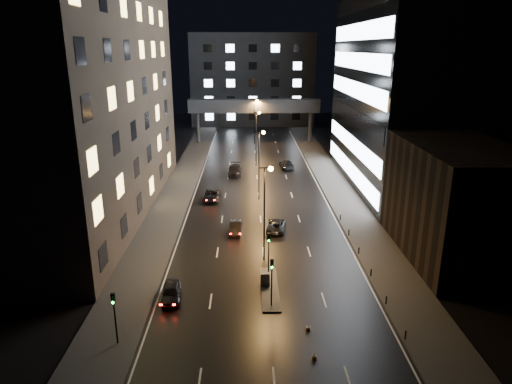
% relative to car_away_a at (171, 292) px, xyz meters
% --- Properties ---
extents(ground, '(160.00, 160.00, 0.00)m').
position_rel_car_away_a_xyz_m(ground, '(8.46, 39.58, -0.70)').
color(ground, black).
rests_on(ground, ground).
extents(sidewalk_left, '(5.00, 110.00, 0.15)m').
position_rel_car_away_a_xyz_m(sidewalk_left, '(-4.04, 34.58, -0.62)').
color(sidewalk_left, '#383533').
rests_on(sidewalk_left, ground).
extents(sidewalk_right, '(5.00, 110.00, 0.15)m').
position_rel_car_away_a_xyz_m(sidewalk_right, '(20.96, 34.58, -0.62)').
color(sidewalk_right, '#383533').
rests_on(sidewalk_right, ground).
extents(building_left, '(15.00, 48.00, 40.00)m').
position_rel_car_away_a_xyz_m(building_left, '(-14.04, 23.58, 19.30)').
color(building_left, '#2D2319').
rests_on(building_left, ground).
extents(building_right_low, '(10.00, 18.00, 12.00)m').
position_rel_car_away_a_xyz_m(building_right_low, '(28.46, 8.58, 5.30)').
color(building_right_low, black).
rests_on(building_right_low, ground).
extents(building_right_glass, '(20.00, 36.00, 45.00)m').
position_rel_car_away_a_xyz_m(building_right_glass, '(33.46, 35.58, 21.80)').
color(building_right_glass, black).
rests_on(building_right_glass, ground).
extents(building_far, '(34.00, 14.00, 25.00)m').
position_rel_car_away_a_xyz_m(building_far, '(8.46, 97.58, 11.80)').
color(building_far, '#333335').
rests_on(building_far, ground).
extents(skybridge, '(30.00, 3.00, 10.00)m').
position_rel_car_away_a_xyz_m(skybridge, '(8.46, 69.58, 7.64)').
color(skybridge, '#333335').
rests_on(skybridge, ground).
extents(median_island, '(1.60, 8.00, 0.15)m').
position_rel_car_away_a_xyz_m(median_island, '(8.76, 1.58, -0.62)').
color(median_island, '#383533').
rests_on(median_island, ground).
extents(traffic_signal_near, '(0.28, 0.34, 4.40)m').
position_rel_car_away_a_xyz_m(traffic_signal_near, '(8.76, 4.07, 2.40)').
color(traffic_signal_near, black).
rests_on(traffic_signal_near, median_island).
extents(traffic_signal_far, '(0.28, 0.34, 4.40)m').
position_rel_car_away_a_xyz_m(traffic_signal_far, '(8.76, -1.43, 2.40)').
color(traffic_signal_far, black).
rests_on(traffic_signal_far, median_island).
extents(traffic_signal_corner, '(0.28, 0.34, 4.40)m').
position_rel_car_away_a_xyz_m(traffic_signal_corner, '(-3.04, -6.43, 2.25)').
color(traffic_signal_corner, black).
rests_on(traffic_signal_corner, ground).
extents(bollard_row, '(0.12, 25.12, 0.90)m').
position_rel_car_away_a_xyz_m(bollard_row, '(18.66, 6.08, -0.25)').
color(bollard_row, black).
rests_on(bollard_row, ground).
extents(streetlight_near, '(1.45, 0.50, 10.15)m').
position_rel_car_away_a_xyz_m(streetlight_near, '(8.62, 7.58, 5.80)').
color(streetlight_near, black).
rests_on(streetlight_near, ground).
extents(streetlight_mid_a, '(1.45, 0.50, 10.15)m').
position_rel_car_away_a_xyz_m(streetlight_mid_a, '(8.62, 27.58, 5.80)').
color(streetlight_mid_a, black).
rests_on(streetlight_mid_a, ground).
extents(streetlight_mid_b, '(1.45, 0.50, 10.15)m').
position_rel_car_away_a_xyz_m(streetlight_mid_b, '(8.62, 47.58, 5.80)').
color(streetlight_mid_b, black).
rests_on(streetlight_mid_b, ground).
extents(streetlight_far, '(1.45, 0.50, 10.15)m').
position_rel_car_away_a_xyz_m(streetlight_far, '(8.62, 67.58, 5.80)').
color(streetlight_far, black).
rests_on(streetlight_far, ground).
extents(car_away_a, '(2.03, 4.22, 1.39)m').
position_rel_car_away_a_xyz_m(car_away_a, '(0.00, 0.00, 0.00)').
color(car_away_a, black).
rests_on(car_away_a, ground).
extents(car_away_b, '(1.63, 4.11, 1.33)m').
position_rel_car_away_a_xyz_m(car_away_b, '(5.35, 15.10, -0.03)').
color(car_away_b, black).
rests_on(car_away_b, ground).
extents(car_away_c, '(2.45, 4.98, 1.36)m').
position_rel_car_away_a_xyz_m(car_away_c, '(1.56, 27.31, -0.01)').
color(car_away_c, black).
rests_on(car_away_c, ground).
extents(car_away_d, '(2.39, 5.68, 1.64)m').
position_rel_car_away_a_xyz_m(car_away_d, '(4.63, 41.43, 0.12)').
color(car_away_d, black).
rests_on(car_away_d, ground).
extents(car_toward_a, '(2.73, 4.84, 1.28)m').
position_rel_car_away_a_xyz_m(car_toward_a, '(10.24, 15.78, -0.06)').
color(car_toward_a, black).
rests_on(car_toward_a, ground).
extents(car_toward_b, '(2.64, 5.47, 1.54)m').
position_rel_car_away_a_xyz_m(car_toward_b, '(14.01, 45.42, 0.07)').
color(car_toward_b, black).
rests_on(car_toward_b, ground).
extents(utility_cabinet, '(0.83, 0.50, 1.27)m').
position_rel_car_away_a_xyz_m(utility_cabinet, '(8.36, 2.02, 0.09)').
color(utility_cabinet, '#454447').
rests_on(utility_cabinet, median_island).
extents(cone_a, '(0.46, 0.46, 0.48)m').
position_rel_car_away_a_xyz_m(cone_a, '(11.46, -8.42, -0.46)').
color(cone_a, orange).
rests_on(cone_a, ground).
extents(cone_b, '(0.44, 0.44, 0.53)m').
position_rel_car_away_a_xyz_m(cone_b, '(11.46, -4.93, -0.43)').
color(cone_b, orange).
rests_on(cone_b, ground).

